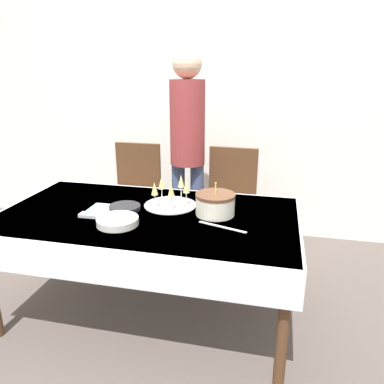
{
  "coord_description": "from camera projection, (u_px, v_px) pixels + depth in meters",
  "views": [
    {
      "loc": [
        0.76,
        -2.05,
        1.6
      ],
      "look_at": [
        0.26,
        0.12,
        0.85
      ],
      "focal_mm": 35.0,
      "sensor_mm": 36.0,
      "label": 1
    }
  ],
  "objects": [
    {
      "name": "ground_plane",
      "position": [
        152.0,
        311.0,
        2.57
      ],
      "size": [
        12.0,
        12.0,
        0.0
      ],
      "primitive_type": "plane",
      "color": "#564C47"
    },
    {
      "name": "plate_stack_main",
      "position": [
        118.0,
        221.0,
        2.16
      ],
      "size": [
        0.24,
        0.24,
        0.04
      ],
      "color": "silver",
      "rests_on": "dining_table"
    },
    {
      "name": "cake_knife",
      "position": [
        222.0,
        227.0,
        2.13
      ],
      "size": [
        0.29,
        0.11,
        0.0
      ],
      "color": "silver",
      "rests_on": "dining_table"
    },
    {
      "name": "plate_stack_dessert",
      "position": [
        125.0,
        208.0,
        2.39
      ],
      "size": [
        0.2,
        0.2,
        0.03
      ],
      "color": "black",
      "rests_on": "dining_table"
    },
    {
      "name": "napkin_pile",
      "position": [
        102.0,
        209.0,
        2.4
      ],
      "size": [
        0.15,
        0.15,
        0.01
      ],
      "color": "#8CC6E0",
      "rests_on": "dining_table"
    },
    {
      "name": "dining_chair_far_left",
      "position": [
        135.0,
        195.0,
        3.25
      ],
      "size": [
        0.42,
        0.42,
        0.97
      ],
      "color": "#51331E",
      "rests_on": "ground_plane"
    },
    {
      "name": "dining_table",
      "position": [
        148.0,
        228.0,
        2.37
      ],
      "size": [
        1.86,
        1.02,
        0.73
      ],
      "color": "white",
      "rests_on": "ground_plane"
    },
    {
      "name": "dining_chair_far_right",
      "position": [
        230.0,
        202.0,
        3.07
      ],
      "size": [
        0.44,
        0.44,
        0.97
      ],
      "color": "#51331E",
      "rests_on": "ground_plane"
    },
    {
      "name": "fork_pile",
      "position": [
        93.0,
        215.0,
        2.28
      ],
      "size": [
        0.17,
        0.06,
        0.02
      ],
      "color": "silver",
      "rests_on": "dining_table"
    },
    {
      "name": "champagne_tray",
      "position": [
        171.0,
        195.0,
        2.44
      ],
      "size": [
        0.34,
        0.34,
        0.18
      ],
      "color": "silver",
      "rests_on": "dining_table"
    },
    {
      "name": "birthday_cake",
      "position": [
        215.0,
        204.0,
        2.3
      ],
      "size": [
        0.24,
        0.24,
        0.21
      ],
      "color": "silver",
      "rests_on": "dining_table"
    },
    {
      "name": "person_standing",
      "position": [
        187.0,
        138.0,
        3.0
      ],
      "size": [
        0.28,
        0.28,
        1.73
      ],
      "color": "#3F4C72",
      "rests_on": "ground_plane"
    },
    {
      "name": "wall_back",
      "position": [
        199.0,
        94.0,
        3.54
      ],
      "size": [
        8.0,
        0.05,
        2.7
      ],
      "color": "silver",
      "rests_on": "ground_plane"
    }
  ]
}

